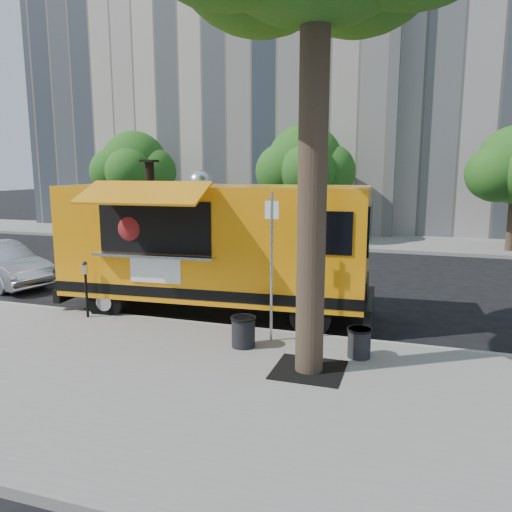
% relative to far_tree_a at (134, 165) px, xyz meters
% --- Properties ---
extents(ground, '(120.00, 120.00, 0.00)m').
position_rel_far_tree_a_xyz_m(ground, '(10.00, -12.30, -3.78)').
color(ground, black).
rests_on(ground, ground).
extents(sidewalk, '(60.00, 6.00, 0.15)m').
position_rel_far_tree_a_xyz_m(sidewalk, '(10.00, -16.30, -3.70)').
color(sidewalk, gray).
rests_on(sidewalk, ground).
extents(curb, '(60.00, 0.14, 0.16)m').
position_rel_far_tree_a_xyz_m(curb, '(10.00, -13.23, -3.70)').
color(curb, '#999993').
rests_on(curb, ground).
extents(far_sidewalk, '(60.00, 5.00, 0.15)m').
position_rel_far_tree_a_xyz_m(far_sidewalk, '(10.00, 1.20, -3.70)').
color(far_sidewalk, gray).
rests_on(far_sidewalk, ground).
extents(building_left, '(22.00, 14.00, 24.00)m').
position_rel_far_tree_a_xyz_m(building_left, '(2.00, 9.70, 8.22)').
color(building_left, '#B9AD9A').
rests_on(building_left, ground).
extents(tree_well, '(1.20, 1.20, 0.02)m').
position_rel_far_tree_a_xyz_m(tree_well, '(12.60, -15.10, -3.62)').
color(tree_well, black).
rests_on(tree_well, sidewalk).
extents(far_tree_a, '(3.42, 3.42, 5.36)m').
position_rel_far_tree_a_xyz_m(far_tree_a, '(0.00, 0.00, 0.00)').
color(far_tree_a, '#33261C').
rests_on(far_tree_a, far_sidewalk).
extents(far_tree_b, '(3.60, 3.60, 5.50)m').
position_rel_far_tree_a_xyz_m(far_tree_b, '(9.00, 0.40, 0.06)').
color(far_tree_b, '#33261C').
rests_on(far_tree_b, far_sidewalk).
extents(sign_post, '(0.28, 0.06, 3.00)m').
position_rel_far_tree_a_xyz_m(sign_post, '(11.55, -13.85, -1.93)').
color(sign_post, silver).
rests_on(sign_post, sidewalk).
extents(parking_meter, '(0.11, 0.11, 1.33)m').
position_rel_far_tree_a_xyz_m(parking_meter, '(7.00, -13.65, -2.79)').
color(parking_meter, black).
rests_on(parking_meter, sidewalk).
extents(food_truck, '(7.75, 3.91, 3.78)m').
position_rel_far_tree_a_xyz_m(food_truck, '(9.56, -12.07, -2.00)').
color(food_truck, orange).
rests_on(food_truck, ground).
extents(trash_bin_left, '(0.46, 0.46, 0.55)m').
position_rel_far_tree_a_xyz_m(trash_bin_left, '(13.35, -14.21, -3.33)').
color(trash_bin_left, black).
rests_on(trash_bin_left, sidewalk).
extents(trash_bin_right, '(0.50, 0.50, 0.60)m').
position_rel_far_tree_a_xyz_m(trash_bin_right, '(11.13, -14.35, -3.31)').
color(trash_bin_right, black).
rests_on(trash_bin_right, sidewalk).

